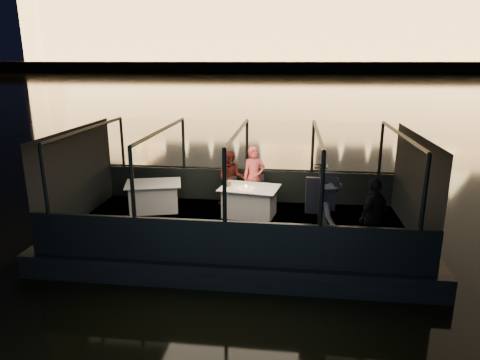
# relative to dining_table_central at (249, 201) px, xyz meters

# --- Properties ---
(river_water) EXTENTS (500.00, 500.00, 0.00)m
(river_water) POSITION_rel_dining_table_central_xyz_m (-0.20, 79.24, -0.89)
(river_water) COLOR black
(river_water) RESTS_ON ground
(boat_hull) EXTENTS (8.60, 4.40, 1.00)m
(boat_hull) POSITION_rel_dining_table_central_xyz_m (-0.20, -0.76, -0.89)
(boat_hull) COLOR black
(boat_hull) RESTS_ON river_water
(boat_deck) EXTENTS (8.00, 4.00, 0.04)m
(boat_deck) POSITION_rel_dining_table_central_xyz_m (-0.20, -0.76, -0.41)
(boat_deck) COLOR black
(boat_deck) RESTS_ON boat_hull
(gunwale_port) EXTENTS (8.00, 0.08, 0.90)m
(gunwale_port) POSITION_rel_dining_table_central_xyz_m (-0.20, 1.24, 0.06)
(gunwale_port) COLOR black
(gunwale_port) RESTS_ON boat_deck
(gunwale_starboard) EXTENTS (8.00, 0.08, 0.90)m
(gunwale_starboard) POSITION_rel_dining_table_central_xyz_m (-0.20, -2.76, 0.06)
(gunwale_starboard) COLOR black
(gunwale_starboard) RESTS_ON boat_deck
(cabin_glass_port) EXTENTS (8.00, 0.02, 1.40)m
(cabin_glass_port) POSITION_rel_dining_table_central_xyz_m (-0.20, 1.24, 1.21)
(cabin_glass_port) COLOR #99B2B2
(cabin_glass_port) RESTS_ON gunwale_port
(cabin_glass_starboard) EXTENTS (8.00, 0.02, 1.40)m
(cabin_glass_starboard) POSITION_rel_dining_table_central_xyz_m (-0.20, -2.76, 1.21)
(cabin_glass_starboard) COLOR #99B2B2
(cabin_glass_starboard) RESTS_ON gunwale_starboard
(cabin_roof_glass) EXTENTS (8.00, 4.00, 0.02)m
(cabin_roof_glass) POSITION_rel_dining_table_central_xyz_m (-0.20, -0.76, 1.91)
(cabin_roof_glass) COLOR #99B2B2
(cabin_roof_glass) RESTS_ON boat_deck
(end_wall_fore) EXTENTS (0.02, 4.00, 2.30)m
(end_wall_fore) POSITION_rel_dining_table_central_xyz_m (-4.20, -0.76, 0.76)
(end_wall_fore) COLOR black
(end_wall_fore) RESTS_ON boat_deck
(end_wall_aft) EXTENTS (0.02, 4.00, 2.30)m
(end_wall_aft) POSITION_rel_dining_table_central_xyz_m (3.80, -0.76, 0.76)
(end_wall_aft) COLOR black
(end_wall_aft) RESTS_ON boat_deck
(canopy_ribs) EXTENTS (8.00, 4.00, 2.30)m
(canopy_ribs) POSITION_rel_dining_table_central_xyz_m (-0.20, -0.76, 0.76)
(canopy_ribs) COLOR black
(canopy_ribs) RESTS_ON boat_deck
(embankment) EXTENTS (400.00, 140.00, 6.00)m
(embankment) POSITION_rel_dining_table_central_xyz_m (-0.20, 209.24, 0.11)
(embankment) COLOR #423D33
(embankment) RESTS_ON ground
(dining_table_central) EXTENTS (1.60, 1.27, 0.77)m
(dining_table_central) POSITION_rel_dining_table_central_xyz_m (0.00, 0.00, 0.00)
(dining_table_central) COLOR silver
(dining_table_central) RESTS_ON boat_deck
(dining_table_aft) EXTENTS (1.65, 1.38, 0.76)m
(dining_table_aft) POSITION_rel_dining_table_central_xyz_m (-2.57, 0.12, 0.00)
(dining_table_aft) COLOR white
(dining_table_aft) RESTS_ON boat_deck
(chair_port_left) EXTENTS (0.42, 0.42, 0.82)m
(chair_port_left) POSITION_rel_dining_table_central_xyz_m (-0.62, 0.64, 0.06)
(chair_port_left) COLOR black
(chair_port_left) RESTS_ON boat_deck
(chair_port_right) EXTENTS (0.46, 0.46, 0.90)m
(chair_port_right) POSITION_rel_dining_table_central_xyz_m (0.10, 0.56, 0.06)
(chair_port_right) COLOR black
(chair_port_right) RESTS_ON boat_deck
(coat_stand) EXTENTS (0.66, 0.61, 1.91)m
(coat_stand) POSITION_rel_dining_table_central_xyz_m (1.61, -2.02, 0.51)
(coat_stand) COLOR black
(coat_stand) RESTS_ON boat_deck
(person_woman_coral) EXTENTS (0.70, 0.58, 1.67)m
(person_woman_coral) POSITION_rel_dining_table_central_xyz_m (0.05, 0.72, 0.36)
(person_woman_coral) COLOR #E55354
(person_woman_coral) RESTS_ON boat_deck
(person_man_maroon) EXTENTS (0.74, 0.58, 1.52)m
(person_man_maroon) POSITION_rel_dining_table_central_xyz_m (-0.59, 0.80, 0.36)
(person_man_maroon) COLOR #3F1411
(person_man_maroon) RESTS_ON boat_deck
(passenger_stripe) EXTENTS (0.85, 1.17, 1.63)m
(passenger_stripe) POSITION_rel_dining_table_central_xyz_m (1.79, -1.84, 0.47)
(passenger_stripe) COLOR silver
(passenger_stripe) RESTS_ON boat_deck
(passenger_dark) EXTENTS (0.93, 0.97, 1.61)m
(passenger_dark) POSITION_rel_dining_table_central_xyz_m (2.72, -1.90, 0.47)
(passenger_dark) COLOR black
(passenger_dark) RESTS_ON boat_deck
(wine_bottle) EXTENTS (0.07, 0.07, 0.29)m
(wine_bottle) POSITION_rel_dining_table_central_xyz_m (-0.60, -0.06, 0.53)
(wine_bottle) COLOR #133514
(wine_bottle) RESTS_ON dining_table_central
(bread_basket) EXTENTS (0.23, 0.23, 0.08)m
(bread_basket) POSITION_rel_dining_table_central_xyz_m (-0.58, 0.08, 0.42)
(bread_basket) COLOR brown
(bread_basket) RESTS_ON dining_table_central
(amber_candle) EXTENTS (0.06, 0.06, 0.07)m
(amber_candle) POSITION_rel_dining_table_central_xyz_m (-0.08, -0.08, 0.42)
(amber_candle) COLOR #F5AA3D
(amber_candle) RESTS_ON dining_table_central
(plate_near) EXTENTS (0.23, 0.23, 0.01)m
(plate_near) POSITION_rel_dining_table_central_xyz_m (0.24, -0.21, 0.39)
(plate_near) COLOR white
(plate_near) RESTS_ON dining_table_central
(plate_far) EXTENTS (0.28, 0.28, 0.01)m
(plate_far) POSITION_rel_dining_table_central_xyz_m (-0.47, 0.19, 0.39)
(plate_far) COLOR white
(plate_far) RESTS_ON dining_table_central
(wine_glass_white) EXTENTS (0.06, 0.06, 0.17)m
(wine_glass_white) POSITION_rel_dining_table_central_xyz_m (-0.60, -0.12, 0.48)
(wine_glass_white) COLOR silver
(wine_glass_white) RESTS_ON dining_table_central
(wine_glass_red) EXTENTS (0.08, 0.08, 0.20)m
(wine_glass_red) POSITION_rel_dining_table_central_xyz_m (0.01, 0.19, 0.48)
(wine_glass_red) COLOR white
(wine_glass_red) RESTS_ON dining_table_central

